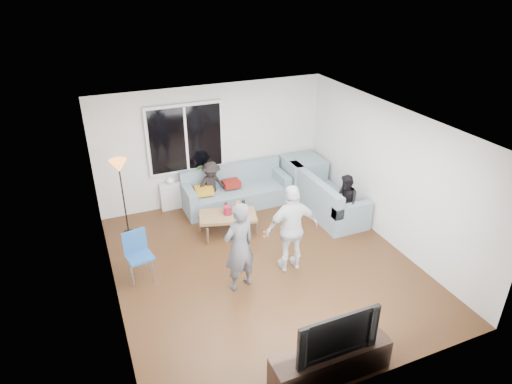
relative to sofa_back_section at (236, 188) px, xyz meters
name	(u,v)px	position (x,y,z in m)	size (l,w,h in m)	color
floor	(264,266)	(-0.33, -2.27, -0.45)	(5.00, 5.50, 0.04)	#56351C
ceiling	(265,123)	(-0.33, -2.27, 2.20)	(5.00, 5.50, 0.04)	white
wall_back	(213,144)	(-0.33, 0.50, 0.88)	(5.00, 0.04, 2.60)	silver
wall_front	(364,307)	(-0.33, -5.04, 0.88)	(5.00, 0.04, 2.60)	silver
wall_left	(105,232)	(-2.85, -2.27, 0.88)	(0.04, 5.50, 2.60)	silver
wall_right	(390,175)	(2.19, -2.27, 0.88)	(0.04, 5.50, 2.60)	silver
window_frame	(186,138)	(-0.93, 0.42, 1.12)	(1.62, 0.06, 1.47)	white
window_glass	(186,139)	(-0.93, 0.38, 1.12)	(1.50, 0.02, 1.35)	black
window_mullion	(186,139)	(-0.93, 0.37, 1.12)	(0.05, 0.03, 1.35)	white
radiator	(190,193)	(-0.93, 0.38, -0.11)	(1.30, 0.12, 0.62)	silver
potted_plant	(199,172)	(-0.71, 0.35, 0.36)	(0.18, 0.15, 0.33)	#376729
vase	(170,180)	(-1.35, 0.35, 0.28)	(0.16, 0.16, 0.17)	white
sofa_back_section	(236,188)	(0.00, 0.00, 0.00)	(2.30, 0.85, 0.85)	gray
sofa_right_section	(328,194)	(1.69, -1.03, 0.00)	(0.85, 2.00, 0.85)	gray
sofa_corner	(302,175)	(1.63, 0.00, 0.00)	(0.85, 0.85, 0.85)	gray
cushion_yellow	(204,190)	(-0.73, -0.02, 0.09)	(0.38, 0.32, 0.14)	gold
cushion_red	(231,184)	(-0.08, 0.06, 0.09)	(0.36, 0.30, 0.13)	maroon
coffee_table	(228,223)	(-0.55, -1.00, -0.22)	(1.10, 0.60, 0.40)	#9A7B4A
pitcher	(228,210)	(-0.54, -0.98, 0.06)	(0.17, 0.17, 0.17)	maroon
side_chair	(140,257)	(-2.38, -1.82, 0.01)	(0.40, 0.40, 0.86)	#215293
floor_lamp	(123,198)	(-2.38, -0.26, 0.36)	(0.32, 0.32, 1.56)	orange
player_left	(239,247)	(-0.93, -2.65, 0.35)	(0.57, 0.37, 1.56)	#49494E
player_right	(292,228)	(0.07, -2.51, 0.37)	(0.93, 0.39, 1.59)	silver
spectator_right	(345,202)	(1.69, -1.68, 0.13)	(0.54, 0.42, 1.11)	black
spectator_back	(212,186)	(-0.54, 0.03, 0.13)	(0.71, 0.41, 1.10)	black
tv_console	(330,362)	(-0.51, -4.77, -0.20)	(1.60, 0.40, 0.44)	#36241B
television	(334,331)	(-0.51, -4.77, 0.33)	(1.11, 0.15, 0.64)	black
bottle_e	(243,204)	(-0.18, -0.89, 0.07)	(0.07, 0.07, 0.19)	black
bottle_d	(238,208)	(-0.36, -1.07, 0.12)	(0.07, 0.07, 0.28)	#DB5B13
bottle_c	(226,207)	(-0.53, -0.84, 0.06)	(0.07, 0.07, 0.17)	black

